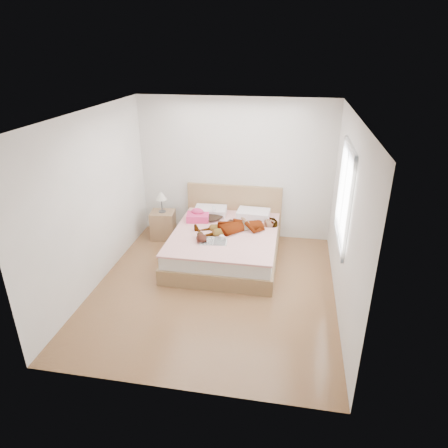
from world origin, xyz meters
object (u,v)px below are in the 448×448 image
Objects in this scene: towel at (198,216)px; coffee_mug at (222,238)px; woman at (238,224)px; bed at (226,242)px; phone at (214,208)px; nightstand at (163,223)px; magazine at (214,241)px; plush_toy at (201,237)px.

towel reaches higher than coffee_mug.
bed is at bearing -101.84° from woman.
phone is 0.11× the size of nightstand.
woman reaches higher than magazine.
nightstand is at bearing 164.33° from towel.
woman is 3.37× the size of towel.
bed reaches higher than woman.
magazine is (-0.12, -0.48, 0.24)m from bed.
coffee_mug is (0.12, 0.07, 0.04)m from magazine.
phone is at bearing 123.44° from bed.
towel is at bearing 128.21° from coffee_mug.
plush_toy is at bearing -72.92° from towel.
nightstand reaches higher than woman.
magazine is at bearing 8.70° from plush_toy.
bed reaches higher than plush_toy.
magazine is (-0.32, -0.53, -0.09)m from woman.
coffee_mug is at bearing -89.15° from bed.
woman is 0.65m from phone.
phone is 0.97m from magazine.
coffee_mug is 0.42× the size of plush_toy.
bed is 0.73m from towel.
magazine is 0.49× the size of nightstand.
woman is 5.30× the size of plush_toy.
woman reaches higher than plush_toy.
coffee_mug reaches higher than magazine.
woman is at bearing 66.85° from coffee_mug.
plush_toy is (-0.02, -0.96, -0.13)m from phone.
plush_toy is (-0.52, -0.56, -0.03)m from woman.
bed is at bearing 90.85° from coffee_mug.
phone is 0.32m from towel.
towel reaches higher than magazine.
woman is 3.22× the size of magazine.
phone reaches higher than coffee_mug.
bed is 1.41m from nightstand.
bed is 0.68m from plush_toy.
woman is at bearing -17.56° from nightstand.
coffee_mug is at bearing -51.79° from towel.
magazine is at bearing -148.94° from coffee_mug.
phone is 0.90× the size of coffee_mug.
towel is (-0.27, -0.13, -0.12)m from phone.
bed is 7.46× the size of plush_toy.
bed reaches higher than magazine.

